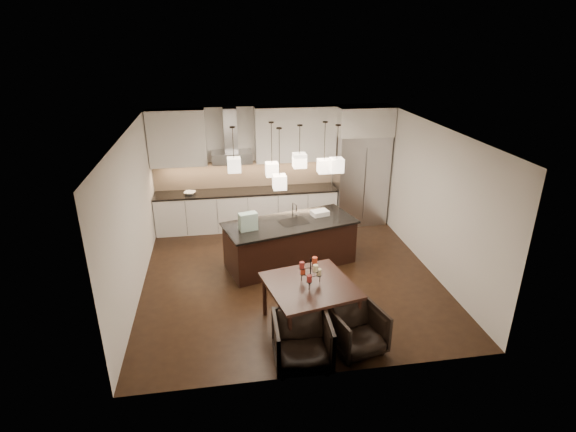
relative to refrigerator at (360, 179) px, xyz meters
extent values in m
cube|color=black|center=(-2.10, -2.38, -1.08)|extent=(5.50, 5.50, 0.02)
cube|color=white|center=(-2.10, -2.38, 1.73)|extent=(5.50, 5.50, 0.02)
cube|color=silver|center=(-2.10, 0.38, 0.32)|extent=(5.50, 0.02, 2.80)
cube|color=silver|center=(-2.10, -5.14, 0.32)|extent=(5.50, 0.02, 2.80)
cube|color=silver|center=(-4.86, -2.38, 0.32)|extent=(0.02, 5.50, 2.80)
cube|color=silver|center=(0.66, -2.38, 0.32)|extent=(0.02, 5.50, 2.80)
cube|color=#B7B7BA|center=(0.00, 0.00, 0.00)|extent=(1.20, 0.72, 2.15)
cube|color=silver|center=(0.00, 0.00, 1.40)|extent=(1.26, 0.72, 0.65)
cube|color=silver|center=(-2.73, 0.05, -0.64)|extent=(4.21, 0.62, 0.88)
cube|color=black|center=(-2.73, 0.05, -0.17)|extent=(4.21, 0.66, 0.04)
cube|color=#CAAD8E|center=(-2.73, 0.35, 0.16)|extent=(4.21, 0.02, 0.63)
cube|color=silver|center=(-4.20, 0.19, 1.10)|extent=(1.25, 0.35, 1.25)
cube|color=silver|center=(-1.55, 0.19, 1.10)|extent=(1.85, 0.35, 1.25)
cube|color=#B7B7BA|center=(-3.03, 0.10, 0.65)|extent=(0.90, 0.52, 0.24)
cube|color=#B7B7BA|center=(-3.03, 0.21, 1.24)|extent=(0.30, 0.28, 0.96)
imported|color=silver|center=(-4.02, 0.00, -0.12)|extent=(0.32, 0.32, 0.06)
cube|color=black|center=(-2.02, -1.92, -0.64)|extent=(2.64, 1.59, 0.87)
cube|color=black|center=(-2.02, -1.92, -0.18)|extent=(2.74, 1.69, 0.04)
cube|color=#2D6D52|center=(-2.85, -2.16, 0.00)|extent=(0.37, 0.26, 0.34)
cube|color=silver|center=(-1.37, -1.67, -0.12)|extent=(0.39, 0.32, 0.10)
cylinder|color=beige|center=(-1.91, -3.99, -0.13)|extent=(0.09, 0.09, 0.10)
cylinder|color=#DD4626|center=(-2.14, -3.92, -0.13)|extent=(0.09, 0.09, 0.10)
cylinder|color=maroon|center=(-2.09, -4.16, -0.13)|extent=(0.09, 0.09, 0.10)
cylinder|color=#DD4626|center=(-1.96, -3.91, 0.04)|extent=(0.09, 0.09, 0.10)
cylinder|color=maroon|center=(-2.18, -4.03, 0.04)|extent=(0.09, 0.09, 0.10)
cylinder|color=beige|center=(-2.00, -4.15, 0.04)|extent=(0.09, 0.09, 0.10)
imported|color=black|center=(-2.33, -4.87, -0.71)|extent=(0.81, 0.84, 0.74)
imported|color=black|center=(-1.47, -4.68, -0.74)|extent=(0.87, 0.89, 0.67)
cube|color=beige|center=(-3.05, -1.88, 1.03)|extent=(0.24, 0.24, 0.26)
cube|color=beige|center=(-2.31, -1.53, 0.81)|extent=(0.24, 0.24, 0.26)
cube|color=beige|center=(-1.84, -1.90, 1.06)|extent=(0.24, 0.24, 0.26)
cube|color=beige|center=(-1.31, -1.66, 0.86)|extent=(0.24, 0.24, 0.26)
cube|color=beige|center=(-1.15, -1.99, 0.97)|extent=(0.24, 0.24, 0.26)
cube|color=beige|center=(-2.25, -2.10, 0.73)|extent=(0.24, 0.24, 0.26)
camera|label=1|loc=(-3.32, -9.86, 3.30)|focal=28.00mm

